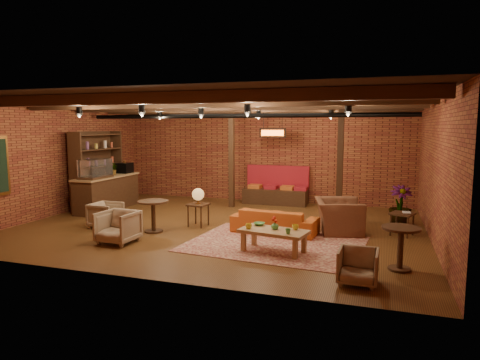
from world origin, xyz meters
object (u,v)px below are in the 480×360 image
(coffee_table, at_px, (273,232))
(armchair_a, at_px, (106,214))
(round_table_left, at_px, (153,211))
(side_table_book, at_px, (402,214))
(round_table_right, at_px, (401,241))
(side_table_lamp, at_px, (198,197))
(armchair_right, at_px, (339,211))
(plant_tall, at_px, (402,166))
(sofa, at_px, (275,221))
(armchair_far, at_px, (358,265))
(armchair_b, at_px, (118,225))

(coffee_table, bearing_deg, armchair_a, 170.34)
(round_table_left, bearing_deg, coffee_table, -12.82)
(side_table_book, bearing_deg, round_table_right, -92.99)
(side_table_book, bearing_deg, side_table_lamp, -172.85)
(round_table_left, relative_size, round_table_right, 0.98)
(side_table_lamp, bearing_deg, armchair_right, 7.24)
(round_table_left, xyz_separation_m, armchair_right, (4.27, 1.36, 0.01))
(plant_tall, bearing_deg, sofa, -146.20)
(side_table_book, relative_size, armchair_far, 0.98)
(armchair_right, bearing_deg, round_table_left, 94.34)
(side_table_book, distance_m, plant_tall, 1.59)
(armchair_a, distance_m, armchair_b, 1.65)
(armchair_a, bearing_deg, armchair_far, -108.05)
(coffee_table, bearing_deg, armchair_right, 62.02)
(side_table_lamp, bearing_deg, plant_tall, 20.35)
(armchair_a, distance_m, armchair_far, 6.64)
(sofa, distance_m, armchair_far, 3.52)
(side_table_book, bearing_deg, plant_tall, 90.00)
(armchair_far, distance_m, plant_tall, 4.99)
(round_table_left, bearing_deg, armchair_right, 17.69)
(armchair_far, bearing_deg, sofa, 127.79)
(side_table_lamp, distance_m, armchair_b, 2.31)
(side_table_lamp, relative_size, armchair_far, 1.53)
(round_table_right, bearing_deg, armchair_a, 170.72)
(armchair_right, height_order, plant_tall, plant_tall)
(armchair_right, bearing_deg, armchair_far, 177.20)
(side_table_lamp, xyz_separation_m, round_table_left, (-0.78, -0.92, -0.23))
(sofa, distance_m, side_table_book, 2.99)
(armchair_a, height_order, armchair_far, armchair_a)
(sofa, relative_size, armchair_right, 1.66)
(side_table_book, xyz_separation_m, plant_tall, (0.00, 1.21, 1.03))
(coffee_table, bearing_deg, round_table_left, 167.18)
(armchair_right, relative_size, side_table_book, 1.94)
(round_table_left, height_order, armchair_b, armchair_b)
(sofa, bearing_deg, plant_tall, -140.94)
(round_table_right, distance_m, plant_tall, 3.97)
(side_table_lamp, relative_size, plant_tall, 0.32)
(armchair_right, distance_m, armchair_far, 3.45)
(armchair_b, height_order, plant_tall, plant_tall)
(coffee_table, height_order, round_table_right, round_table_right)
(armchair_right, distance_m, plant_tall, 2.24)
(armchair_a, relative_size, plant_tall, 0.23)
(coffee_table, height_order, plant_tall, plant_tall)
(coffee_table, bearing_deg, side_table_lamp, 145.52)
(round_table_right, bearing_deg, side_table_lamp, 157.36)
(sofa, height_order, armchair_a, armchair_a)
(coffee_table, bearing_deg, side_table_book, 41.51)
(armchair_b, xyz_separation_m, armchair_right, (4.52, 2.48, 0.14))
(armchair_a, bearing_deg, round_table_left, -92.10)
(coffee_table, height_order, round_table_left, round_table_left)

